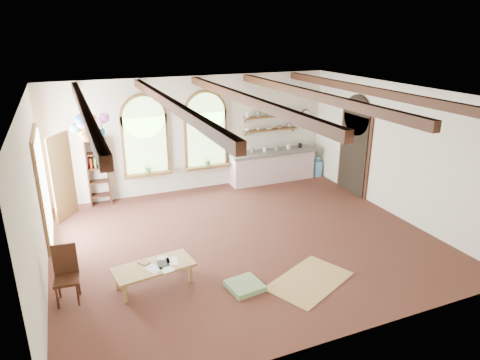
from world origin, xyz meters
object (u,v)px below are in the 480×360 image
side_chair (68,286)px  balloon_cluster (91,126)px  kitchen_counter (272,166)px  coffee_table (154,268)px

side_chair → balloon_cluster: 3.85m
kitchen_counter → balloon_cluster: size_ratio=2.33×
kitchen_counter → side_chair: (-5.95, -4.12, -0.19)m
side_chair → balloon_cluster: (0.85, 3.14, 2.05)m
balloon_cluster → coffee_table: bearing=-79.5°
kitchen_counter → coffee_table: size_ratio=1.79×
coffee_table → balloon_cluster: (-0.60, 3.25, 1.98)m
kitchen_counter → balloon_cluster: 5.52m
coffee_table → side_chair: size_ratio=1.49×
kitchen_counter → side_chair: side_chair is taller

